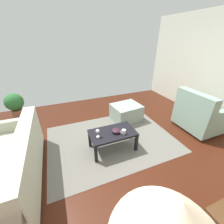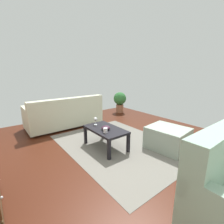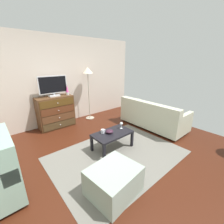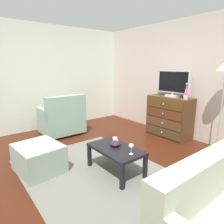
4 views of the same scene
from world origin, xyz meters
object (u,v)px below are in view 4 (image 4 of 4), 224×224
Objects in this scene: mug at (115,140)px; armchair at (62,119)px; wine_glass at (131,146)px; lava_lamp at (186,92)px; coffee_table at (116,151)px; tv at (173,83)px; bowl_decorative at (115,144)px; ottoman at (39,158)px; dresser at (169,117)px.

mug is 1.95m from armchair.
armchair reaches higher than wine_glass.
armchair is at bearing -138.08° from lava_lamp.
lava_lamp is 0.38× the size of coffee_table.
tv is 4.94× the size of wine_glass.
tv is 0.90× the size of coffee_table.
bowl_decorative is 1.19m from ottoman.
tv reaches higher than coffee_table.
bowl_decorative is 2.06m from armchair.
coffee_table is at bearing -173.91° from wine_glass.
bowl_decorative reaches higher than ottoman.
armchair is at bearing 178.40° from wine_glass.
armchair is at bearing -179.31° from mug.
tv is at bearing 111.18° from wine_glass.
armchair is (-1.95, -0.02, -0.06)m from mug.
wine_glass is 2.41m from armchair.
wine_glass is (0.30, 0.03, 0.17)m from coffee_table.
wine_glass reaches higher than bowl_decorative.
lava_lamp is 2.05m from coffee_table.
tv is 3.07m from ottoman.
coffee_table is at bearing -36.48° from mug.
mug is (-0.46, 0.09, -0.07)m from wine_glass.
coffee_table is at bearing -2.68° from armchair.
bowl_decorative is at bearing 148.93° from coffee_table.
lava_lamp is 3.01m from ottoman.
coffee_table is 0.91× the size of armchair.
wine_glass is at bearing -78.33° from lava_lamp.
dresser is 2.88m from ottoman.
ottoman is at bearing -95.79° from tv.
ottoman is (-1.05, -0.94, -0.30)m from wine_glass.
tv is 2.64m from armchair.
ottoman is (-0.66, -2.82, -0.85)m from lava_lamp.
wine_glass reaches higher than mug.
lava_lamp is 0.35× the size of armchair.
coffee_table is at bearing -76.11° from dresser.
dresser is at bearing 103.89° from coffee_table.
wine_glass is (0.78, -1.92, 0.05)m from dresser.
bowl_decorative is at bearing -77.49° from dresser.
dresser is 1.86m from mug.
coffee_table is (0.09, -1.91, -0.72)m from lava_lamp.
dresser is 1.14× the size of coffee_table.
wine_glass is 0.48m from mug.
lava_lamp is (0.39, -0.04, 0.60)m from dresser.
mug is 1.20m from ottoman.
mug reaches higher than coffee_table.
armchair is at bearing 178.20° from bowl_decorative.
tv is 4.70× the size of bowl_decorative.
ottoman is (1.36, -1.00, -0.17)m from armchair.
dresser is 0.76m from tv.
armchair is (-2.02, -1.81, -0.68)m from lava_lamp.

